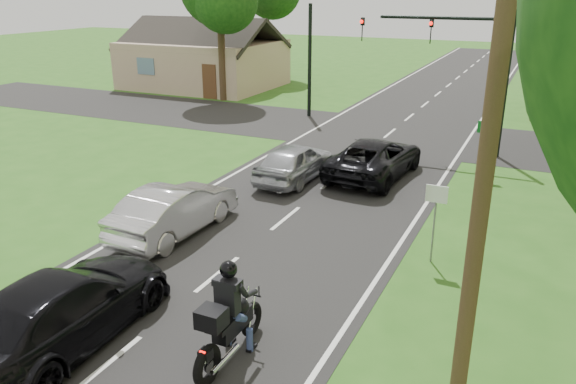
% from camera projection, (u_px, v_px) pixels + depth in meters
% --- Properties ---
extents(ground, '(140.00, 140.00, 0.00)m').
position_uv_depth(ground, '(218.00, 274.00, 14.10)').
color(ground, '#2A5B19').
rests_on(ground, ground).
extents(road, '(8.00, 100.00, 0.01)m').
position_uv_depth(road, '(350.00, 166.00, 22.60)').
color(road, black).
rests_on(road, ground).
extents(cross_road, '(60.00, 7.00, 0.01)m').
position_uv_depth(cross_road, '(390.00, 133.00, 27.70)').
color(cross_road, black).
rests_on(cross_road, ground).
extents(motorcycle_rider, '(0.69, 2.44, 2.10)m').
position_uv_depth(motorcycle_rider, '(228.00, 323.00, 10.61)').
color(motorcycle_rider, black).
rests_on(motorcycle_rider, ground).
extents(dark_suv, '(2.80, 5.40, 1.46)m').
position_uv_depth(dark_suv, '(375.00, 158.00, 21.16)').
color(dark_suv, black).
rests_on(dark_suv, road).
extents(silver_sedan, '(1.69, 4.50, 1.47)m').
position_uv_depth(silver_sedan, '(175.00, 210.00, 16.21)').
color(silver_sedan, silver).
rests_on(silver_sedan, road).
extents(silver_suv, '(1.82, 4.24, 1.43)m').
position_uv_depth(silver_suv, '(295.00, 162.00, 20.74)').
color(silver_suv, '#AAACB2').
rests_on(silver_suv, road).
extents(dark_car_behind, '(2.41, 5.35, 1.52)m').
position_uv_depth(dark_car_behind, '(63.00, 308.00, 11.18)').
color(dark_car_behind, black).
rests_on(dark_car_behind, road).
extents(traffic_signal, '(6.38, 0.44, 6.00)m').
position_uv_depth(traffic_signal, '(462.00, 55.00, 23.24)').
color(traffic_signal, black).
rests_on(traffic_signal, ground).
extents(signal_pole_far, '(0.20, 0.20, 6.00)m').
position_uv_depth(signal_pole_far, '(310.00, 61.00, 30.44)').
color(signal_pole_far, black).
rests_on(signal_pole_far, ground).
extents(utility_pole_near, '(1.60, 0.28, 10.00)m').
position_uv_depth(utility_pole_near, '(493.00, 112.00, 8.18)').
color(utility_pole_near, brown).
rests_on(utility_pole_near, ground).
extents(utility_pole_far, '(1.60, 0.28, 10.00)m').
position_uv_depth(utility_pole_far, '(547.00, 23.00, 28.57)').
color(utility_pole_far, brown).
rests_on(utility_pole_far, ground).
extents(sign_white, '(0.55, 0.07, 2.12)m').
position_uv_depth(sign_white, '(436.00, 205.00, 14.20)').
color(sign_white, slate).
rests_on(sign_white, ground).
extents(sign_green, '(0.55, 0.07, 2.12)m').
position_uv_depth(sign_green, '(484.00, 135.00, 20.92)').
color(sign_green, slate).
rests_on(sign_green, ground).
extents(house, '(10.20, 8.00, 4.84)m').
position_uv_depth(house, '(204.00, 62.00, 40.28)').
color(house, tan).
rests_on(house, ground).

